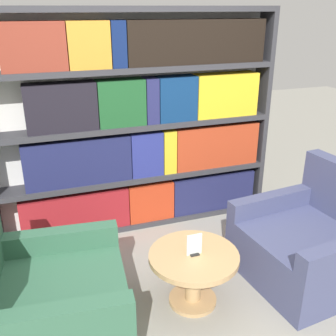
% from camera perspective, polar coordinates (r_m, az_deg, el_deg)
% --- Properties ---
extents(ground_plane, '(14.00, 14.00, 0.00)m').
position_cam_1_polar(ground_plane, '(3.03, 3.71, -21.10)').
color(ground_plane, gray).
extents(bookshelf, '(2.72, 0.30, 2.09)m').
position_cam_1_polar(bookshelf, '(3.78, -3.92, 5.99)').
color(bookshelf, silver).
rests_on(bookshelf, ground_plane).
extents(armchair_left, '(1.04, 1.03, 0.90)m').
position_cam_1_polar(armchair_left, '(2.84, -17.23, -18.12)').
color(armchair_left, '#336047').
rests_on(armchair_left, ground_plane).
extents(armchair_right, '(1.04, 1.04, 0.90)m').
position_cam_1_polar(armchair_right, '(3.47, 20.08, -10.27)').
color(armchair_right, '#42476B').
rests_on(armchair_right, ground_plane).
extents(coffee_table, '(0.66, 0.66, 0.43)m').
position_cam_1_polar(coffee_table, '(2.99, 3.72, -14.26)').
color(coffee_table, tan).
rests_on(coffee_table, ground_plane).
extents(table_sign, '(0.11, 0.06, 0.16)m').
position_cam_1_polar(table_sign, '(2.88, 3.82, -11.21)').
color(table_sign, black).
rests_on(table_sign, coffee_table).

